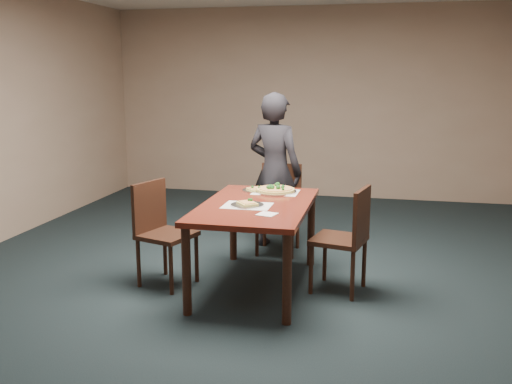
% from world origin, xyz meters
% --- Properties ---
extents(ground, '(8.00, 8.00, 0.00)m').
position_xyz_m(ground, '(0.00, 0.00, 0.00)').
color(ground, black).
rests_on(ground, ground).
extents(room_shell, '(8.00, 8.00, 8.00)m').
position_xyz_m(room_shell, '(0.00, 0.00, 1.74)').
color(room_shell, tan).
rests_on(room_shell, ground).
extents(dining_table, '(0.90, 1.50, 0.75)m').
position_xyz_m(dining_table, '(0.06, 0.07, 0.66)').
color(dining_table, '#551911').
rests_on(dining_table, ground).
extents(chair_far, '(0.42, 0.42, 0.91)m').
position_xyz_m(chair_far, '(0.06, 1.16, 0.52)').
color(chair_far, black).
rests_on(chair_far, ground).
extents(chair_left, '(0.53, 0.53, 0.91)m').
position_xyz_m(chair_left, '(-0.79, -0.01, 0.52)').
color(chair_left, black).
rests_on(chair_left, ground).
extents(chair_right, '(0.50, 0.50, 0.91)m').
position_xyz_m(chair_right, '(0.84, 0.13, 0.52)').
color(chair_right, black).
rests_on(chair_right, ground).
extents(diner, '(0.69, 0.56, 1.65)m').
position_xyz_m(diner, '(-0.01, 1.28, 0.82)').
color(diner, black).
rests_on(diner, ground).
extents(placemat_main, '(0.42, 0.32, 0.00)m').
position_xyz_m(placemat_main, '(0.13, 0.57, 0.75)').
color(placemat_main, white).
rests_on(placemat_main, dining_table).
extents(placemat_near, '(0.40, 0.30, 0.00)m').
position_xyz_m(placemat_near, '(0.01, -0.03, 0.75)').
color(placemat_near, white).
rests_on(placemat_near, dining_table).
extents(pizza_pan, '(0.39, 0.39, 0.07)m').
position_xyz_m(pizza_pan, '(0.13, 0.57, 0.77)').
color(pizza_pan, silver).
rests_on(pizza_pan, dining_table).
extents(slice_plate_near, '(0.28, 0.28, 0.06)m').
position_xyz_m(slice_plate_near, '(0.01, -0.02, 0.76)').
color(slice_plate_near, silver).
rests_on(slice_plate_near, dining_table).
extents(slice_plate_far, '(0.28, 0.28, 0.05)m').
position_xyz_m(slice_plate_far, '(-0.05, 0.60, 0.76)').
color(slice_plate_far, silver).
rests_on(slice_plate_far, dining_table).
extents(napkin, '(0.17, 0.17, 0.01)m').
position_xyz_m(napkin, '(0.23, -0.29, 0.75)').
color(napkin, white).
rests_on(napkin, dining_table).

